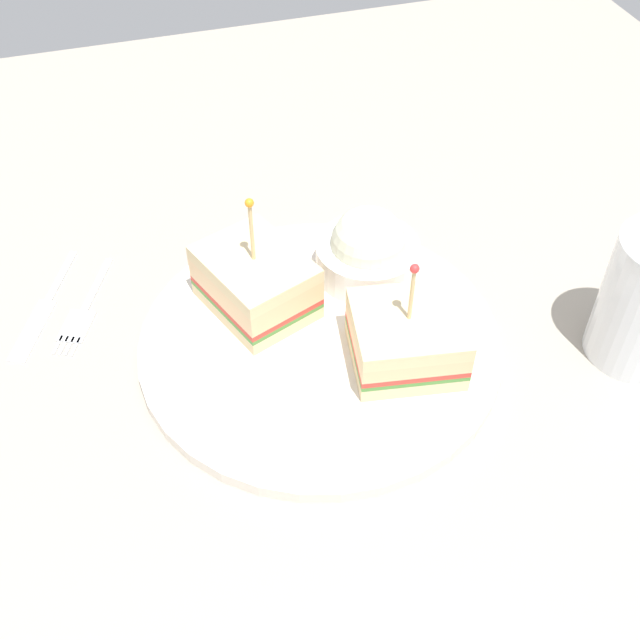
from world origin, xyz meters
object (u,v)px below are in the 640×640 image
at_px(sandwich_half_back, 256,282).
at_px(coleslaw_bowl, 368,251).
at_px(sandwich_half_front, 407,339).
at_px(plate, 320,342).
at_px(knife, 43,310).
at_px(fork, 82,315).

height_order(sandwich_half_back, coleslaw_bowl, sandwich_half_back).
bearing_deg(coleslaw_bowl, sandwich_half_front, -93.00).
bearing_deg(plate, sandwich_half_front, -35.96).
bearing_deg(plate, sandwich_half_back, 127.59).
height_order(plate, sandwich_half_back, sandwich_half_back).
distance_m(sandwich_half_back, coleslaw_bowl, 0.10).
relative_size(sandwich_half_front, coleslaw_bowl, 1.10).
relative_size(sandwich_half_back, coleslaw_bowl, 1.23).
bearing_deg(coleslaw_bowl, plate, -134.32).
distance_m(sandwich_half_front, knife, 0.31).
height_order(coleslaw_bowl, fork, coleslaw_bowl).
bearing_deg(knife, plate, -26.88).
relative_size(sandwich_half_front, sandwich_half_back, 0.89).
distance_m(sandwich_half_back, fork, 0.15).
relative_size(plate, fork, 2.61).
height_order(sandwich_half_front, coleslaw_bowl, sandwich_half_front).
bearing_deg(knife, sandwich_half_front, -28.92).
xyz_separation_m(plate, sandwich_half_back, (-0.04, 0.05, 0.03)).
xyz_separation_m(plate, knife, (-0.21, 0.11, -0.00)).
relative_size(sandwich_half_front, fork, 0.88).
relative_size(plate, coleslaw_bowl, 3.26).
bearing_deg(knife, sandwich_half_back, -18.20).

